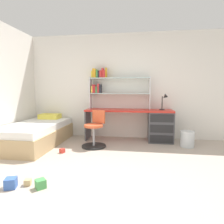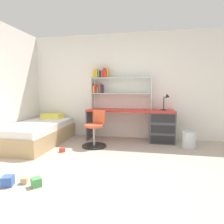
% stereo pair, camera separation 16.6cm
% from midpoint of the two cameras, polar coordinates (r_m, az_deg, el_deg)
% --- Properties ---
extents(ground_plane, '(6.10, 6.22, 0.02)m').
position_cam_midpoint_polar(ground_plane, '(2.50, -0.44, -22.51)').
color(ground_plane, '#B2A393').
extents(room_shell, '(6.10, 6.22, 2.60)m').
position_cam_midpoint_polar(room_shell, '(3.83, -17.12, 7.69)').
color(room_shell, white).
rests_on(room_shell, ground_plane).
extents(desk, '(2.06, 0.53, 0.75)m').
position_cam_midpoint_polar(desk, '(4.56, 10.96, -3.51)').
color(desk, red).
rests_on(desk, ground_plane).
extents(bookshelf_hutch, '(1.48, 0.22, 1.00)m').
position_cam_midpoint_polar(bookshelf_hutch, '(4.70, -1.71, 8.35)').
color(bookshelf_hutch, silver).
rests_on(bookshelf_hutch, desk).
extents(desk_lamp, '(0.20, 0.17, 0.38)m').
position_cam_midpoint_polar(desk_lamp, '(4.55, 14.72, 3.78)').
color(desk_lamp, black).
rests_on(desk_lamp, desk).
extents(swivel_chair, '(0.52, 0.52, 0.77)m').
position_cam_midpoint_polar(swivel_chair, '(4.09, -6.44, -6.20)').
color(swivel_chair, black).
rests_on(swivel_chair, ground_plane).
extents(bed_platform, '(1.03, 1.88, 0.60)m').
position_cam_midpoint_polar(bed_platform, '(4.59, -22.87, -6.06)').
color(bed_platform, tan).
rests_on(bed_platform, ground_plane).
extents(waste_bin, '(0.29, 0.29, 0.34)m').
position_cam_midpoint_polar(waste_bin, '(4.35, 20.74, -7.61)').
color(waste_bin, silver).
rests_on(waste_bin, ground_plane).
extents(toy_block_blue_0, '(0.16, 0.16, 0.13)m').
position_cam_midpoint_polar(toy_block_blue_0, '(2.83, -29.80, -18.12)').
color(toy_block_blue_0, '#3860B7').
rests_on(toy_block_blue_0, ground_plane).
extents(toy_block_green_1, '(0.16, 0.16, 0.11)m').
position_cam_midpoint_polar(toy_block_green_1, '(2.68, -22.51, -19.39)').
color(toy_block_green_1, '#479E51').
rests_on(toy_block_green_1, ground_plane).
extents(toy_block_natural_2, '(0.10, 0.10, 0.08)m').
position_cam_midpoint_polar(toy_block_natural_2, '(2.82, -25.70, -18.56)').
color(toy_block_natural_2, tan).
rests_on(toy_block_natural_2, ground_plane).
extents(toy_block_red_3, '(0.11, 0.11, 0.08)m').
position_cam_midpoint_polar(toy_block_red_3, '(3.88, -16.00, -11.16)').
color(toy_block_red_3, red).
rests_on(toy_block_red_3, ground_plane).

